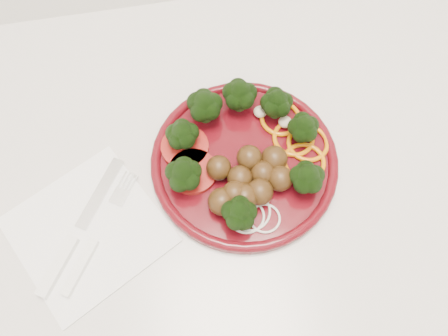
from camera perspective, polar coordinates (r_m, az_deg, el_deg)
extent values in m
cube|color=white|center=(1.04, -3.28, -10.43)|extent=(2.40, 0.60, 0.87)
cube|color=silver|center=(0.62, -5.45, 0.12)|extent=(2.40, 0.60, 0.03)
cylinder|color=#4B080F|center=(0.60, 2.65, 0.77)|extent=(0.25, 0.25, 0.01)
torus|color=#4B080F|center=(0.59, 2.68, 1.03)|extent=(0.25, 0.25, 0.01)
sphere|color=#482F12|center=(0.57, 5.08, -0.64)|extent=(0.03, 0.03, 0.03)
sphere|color=#482F12|center=(0.57, -0.69, 0.05)|extent=(0.03, 0.03, 0.03)
sphere|color=#482F12|center=(0.56, 2.09, -1.26)|extent=(0.03, 0.03, 0.03)
sphere|color=#482F12|center=(0.55, 1.32, -3.54)|extent=(0.03, 0.03, 0.03)
sphere|color=#482F12|center=(0.57, 3.28, 1.14)|extent=(0.03, 0.03, 0.03)
sphere|color=#482F12|center=(0.58, 6.55, 1.16)|extent=(0.03, 0.03, 0.03)
sphere|color=#482F12|center=(0.55, 4.68, -3.14)|extent=(0.03, 0.03, 0.03)
sphere|color=#482F12|center=(0.56, 7.34, -1.37)|extent=(0.03, 0.03, 0.03)
sphere|color=#482F12|center=(0.55, 2.64, -3.81)|extent=(0.03, 0.03, 0.03)
sphere|color=#482F12|center=(0.55, -0.28, -4.43)|extent=(0.03, 0.03, 0.03)
torus|color=#CD6D07|center=(0.61, 9.05, 3.90)|extent=(0.06, 0.06, 0.01)
torus|color=#CD6D07|center=(0.60, 10.41, 0.79)|extent=(0.06, 0.06, 0.01)
torus|color=#CD6D07|center=(0.62, 7.38, 6.47)|extent=(0.06, 0.06, 0.01)
torus|color=#CD6D07|center=(0.61, 10.90, 3.21)|extent=(0.06, 0.06, 0.01)
cylinder|color=#720A07|center=(0.60, -5.13, 2.75)|extent=(0.07, 0.07, 0.01)
cylinder|color=#720A07|center=(0.58, -4.11, -0.46)|extent=(0.07, 0.07, 0.01)
torus|color=beige|center=(0.56, 2.91, -6.25)|extent=(0.05, 0.05, 0.00)
torus|color=beige|center=(0.56, 5.36, -6.54)|extent=(0.04, 0.04, 0.00)
torus|color=beige|center=(0.56, 3.33, -5.59)|extent=(0.06, 0.06, 0.00)
ellipsoid|color=#C6B793|center=(0.62, 4.74, 7.28)|extent=(0.02, 0.02, 0.01)
ellipsoid|color=#C6B793|center=(0.62, -1.37, 7.33)|extent=(0.02, 0.02, 0.01)
ellipsoid|color=#C6B793|center=(0.62, 7.96, 5.94)|extent=(0.02, 0.02, 0.01)
cube|color=white|center=(0.59, -17.30, -7.78)|extent=(0.23, 0.23, 0.00)
cube|color=silver|center=(0.60, -15.83, -3.16)|extent=(0.07, 0.10, 0.00)
cube|color=white|center=(0.58, -20.90, -11.89)|extent=(0.05, 0.07, 0.01)
cube|color=white|center=(0.57, -18.30, -12.21)|extent=(0.05, 0.07, 0.01)
cube|color=silver|center=(0.59, -13.51, -3.68)|extent=(0.03, 0.03, 0.00)
cube|color=silver|center=(0.60, -11.81, -2.10)|extent=(0.02, 0.02, 0.00)
cube|color=silver|center=(0.60, -12.27, -1.91)|extent=(0.02, 0.02, 0.00)
cube|color=silver|center=(0.60, -12.73, -1.73)|extent=(0.02, 0.02, 0.00)
cube|color=silver|center=(0.60, -13.18, -1.54)|extent=(0.02, 0.02, 0.00)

